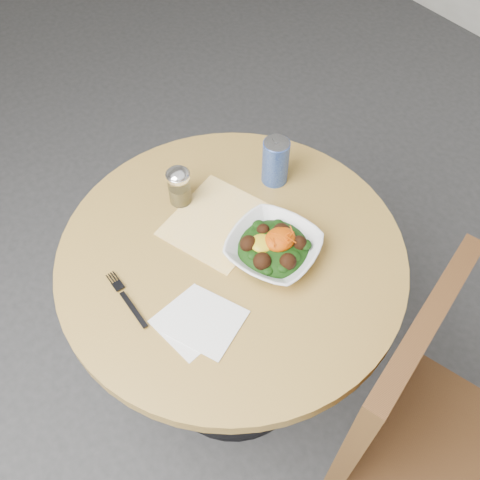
{
  "coord_description": "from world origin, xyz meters",
  "views": [
    {
      "loc": [
        -0.47,
        -0.64,
        1.86
      ],
      "look_at": [
        0.01,
        -0.02,
        0.81
      ],
      "focal_mm": 40.0,
      "sensor_mm": 36.0,
      "label": 1
    }
  ],
  "objects": [
    {
      "name": "spice_shaker",
      "position": [
        -0.0,
        0.22,
        0.81
      ],
      "size": [
        0.06,
        0.06,
        0.12
      ],
      "color": "silver",
      "rests_on": "table"
    },
    {
      "name": "paper_napkins",
      "position": [
        -0.18,
        -0.12,
        0.75
      ],
      "size": [
        0.21,
        0.2,
        0.0
      ],
      "color": "white",
      "rests_on": "table"
    },
    {
      "name": "cloth_napkin",
      "position": [
        0.03,
        0.1,
        0.75
      ],
      "size": [
        0.32,
        0.3,
        0.0
      ],
      "primitive_type": "cube",
      "rotation": [
        0.0,
        0.0,
        0.32
      ],
      "color": "#FFA80D",
      "rests_on": "table"
    },
    {
      "name": "fork",
      "position": [
        -0.29,
        0.04,
        0.76
      ],
      "size": [
        0.03,
        0.18,
        0.0
      ],
      "color": "black",
      "rests_on": "table"
    },
    {
      "name": "chair",
      "position": [
        0.12,
        -0.59,
        0.56
      ],
      "size": [
        0.55,
        0.55,
        1.0
      ],
      "color": "#4E3116",
      "rests_on": "ground"
    },
    {
      "name": "beverage_can",
      "position": [
        0.25,
        0.13,
        0.82
      ],
      "size": [
        0.07,
        0.07,
        0.14
      ],
      "color": "navy",
      "rests_on": "table"
    },
    {
      "name": "table",
      "position": [
        0.0,
        0.0,
        0.55
      ],
      "size": [
        0.9,
        0.9,
        0.75
      ],
      "color": "black",
      "rests_on": "ground"
    },
    {
      "name": "salad_bowl",
      "position": [
        0.08,
        -0.07,
        0.78
      ],
      "size": [
        0.29,
        0.29,
        0.08
      ],
      "color": "white",
      "rests_on": "table"
    },
    {
      "name": "ground",
      "position": [
        0.0,
        0.0,
        0.0
      ],
      "size": [
        6.0,
        6.0,
        0.0
      ],
      "primitive_type": "plane",
      "color": "#303033",
      "rests_on": "ground"
    }
  ]
}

